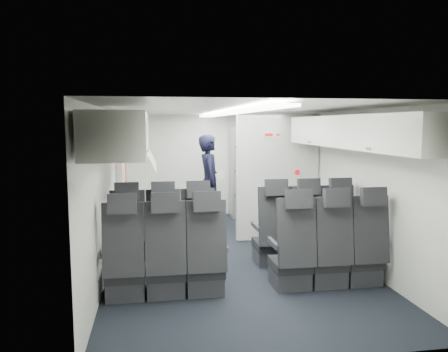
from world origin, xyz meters
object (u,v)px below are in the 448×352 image
object	(u,v)px
seat_row_mid	(250,258)
flight_attendant	(209,182)
boarding_door	(122,181)
galley_unit	(250,172)
seat_row_front	(235,238)
carry_on_bag	(126,138)

from	to	relation	value
seat_row_mid	flight_attendant	bearing A→B (deg)	91.07
seat_row_mid	boarding_door	bearing A→B (deg)	118.77
galley_unit	seat_row_front	bearing A→B (deg)	-106.28
galley_unit	seat_row_mid	bearing A→B (deg)	-102.88
seat_row_front	flight_attendant	distance (m)	2.30
seat_row_mid	carry_on_bag	world-z (taller)	carry_on_bag
seat_row_front	carry_on_bag	distance (m)	1.98
boarding_door	seat_row_mid	bearing A→B (deg)	-61.23
seat_row_front	galley_unit	distance (m)	3.43
galley_unit	flight_attendant	world-z (taller)	galley_unit
galley_unit	boarding_door	distance (m)	2.84
seat_row_mid	seat_row_front	bearing A→B (deg)	90.00
boarding_door	seat_row_front	bearing A→B (deg)	-51.84
boarding_door	galley_unit	bearing A→B (deg)	24.28
galley_unit	flight_attendant	distance (m)	1.43
galley_unit	boarding_door	world-z (taller)	galley_unit
galley_unit	carry_on_bag	bearing A→B (deg)	-127.16
boarding_door	flight_attendant	distance (m)	1.59
boarding_door	carry_on_bag	bearing A→B (deg)	-83.93
seat_row_mid	carry_on_bag	bearing A→B (deg)	144.65
carry_on_bag	seat_row_mid	bearing A→B (deg)	-45.75
seat_row_front	carry_on_bag	xyz separation A→B (m)	(-1.43, 0.11, 1.37)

